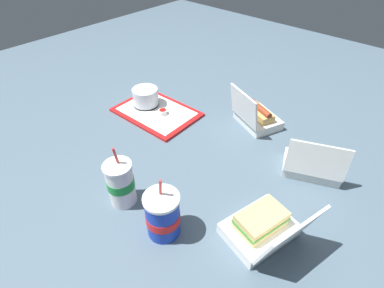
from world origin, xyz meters
name	(u,v)px	position (x,y,z in m)	size (l,w,h in m)	color
ground_plane	(195,145)	(0.00, 0.00, 0.00)	(3.20, 3.20, 0.00)	#4C6070
food_tray	(157,112)	(0.29, -0.05, 0.01)	(0.38, 0.27, 0.01)	red
cake_container	(146,97)	(0.36, -0.06, 0.05)	(0.12, 0.12, 0.08)	black
ketchup_cup	(163,112)	(0.24, -0.05, 0.03)	(0.04, 0.04, 0.02)	white
napkin_stack	(174,113)	(0.21, -0.09, 0.02)	(0.10, 0.10, 0.00)	white
plastic_fork	(153,118)	(0.25, 0.00, 0.02)	(0.11, 0.01, 0.01)	white
clamshell_sandwich_center	(313,163)	(-0.42, -0.17, 0.04)	(0.24, 0.20, 0.17)	white
clamshell_sandwich_front	(263,227)	(-0.43, 0.19, 0.04)	(0.24, 0.24, 0.18)	white
clamshell_hotdog_right	(257,116)	(-0.10, -0.29, 0.04)	(0.23, 0.23, 0.18)	white
soda_cup_front	(163,215)	(-0.20, 0.37, 0.08)	(0.10, 0.10, 0.21)	#1938B7
soda_cup_center	(121,183)	(-0.02, 0.37, 0.08)	(0.09, 0.09, 0.22)	white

